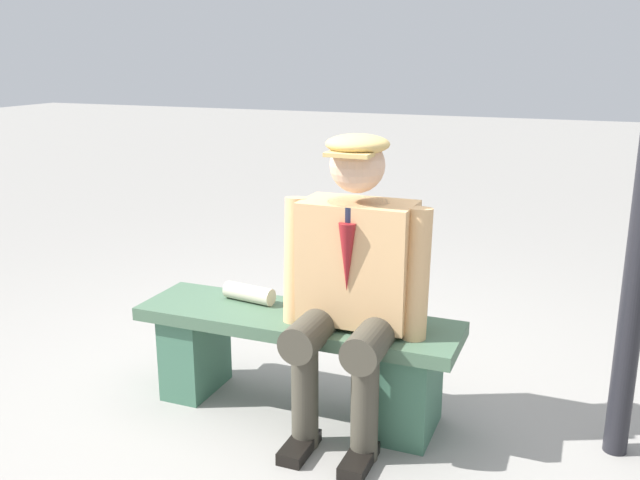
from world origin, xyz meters
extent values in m
plane|color=gray|center=(0.00, 0.00, 0.00)|extent=(30.00, 30.00, 0.00)
cube|color=#45644C|center=(0.00, 0.00, 0.43)|extent=(1.44, 0.40, 0.06)
cube|color=#3D6A52|center=(-0.52, 0.00, 0.20)|extent=(0.20, 0.34, 0.40)
cube|color=#3D6A52|center=(0.52, 0.00, 0.20)|extent=(0.20, 0.34, 0.40)
cube|color=tan|center=(-0.28, 0.00, 0.73)|extent=(0.46, 0.25, 0.51)
cylinder|color=#1E2338|center=(-0.28, 0.00, 0.95)|extent=(0.25, 0.25, 0.06)
cone|color=maroon|center=(-0.28, 0.13, 0.78)|extent=(0.07, 0.07, 0.28)
sphere|color=#DBAD8C|center=(-0.28, 0.02, 1.13)|extent=(0.22, 0.22, 0.22)
ellipsoid|color=tan|center=(-0.28, 0.02, 1.21)|extent=(0.25, 0.25, 0.08)
cube|color=tan|center=(-0.28, 0.12, 1.19)|extent=(0.18, 0.10, 0.02)
cylinder|color=#423E33|center=(-0.40, 0.13, 0.47)|extent=(0.15, 0.46, 0.15)
cylinder|color=#423E33|center=(-0.40, 0.26, 0.24)|extent=(0.11, 0.11, 0.47)
cube|color=black|center=(-0.40, 0.32, 0.03)|extent=(0.10, 0.24, 0.05)
cylinder|color=tan|center=(-0.54, 0.04, 0.70)|extent=(0.11, 0.14, 0.58)
cylinder|color=#423E33|center=(-0.15, 0.13, 0.47)|extent=(0.15, 0.46, 0.15)
cylinder|color=#423E33|center=(-0.15, 0.26, 0.24)|extent=(0.11, 0.11, 0.47)
cube|color=black|center=(-0.15, 0.32, 0.03)|extent=(0.10, 0.24, 0.05)
cylinder|color=tan|center=(-0.02, 0.04, 0.70)|extent=(0.12, 0.16, 0.58)
cylinder|color=beige|center=(0.27, -0.07, 0.49)|extent=(0.25, 0.11, 0.08)
camera|label=1|loc=(-1.15, 2.59, 1.56)|focal=38.96mm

